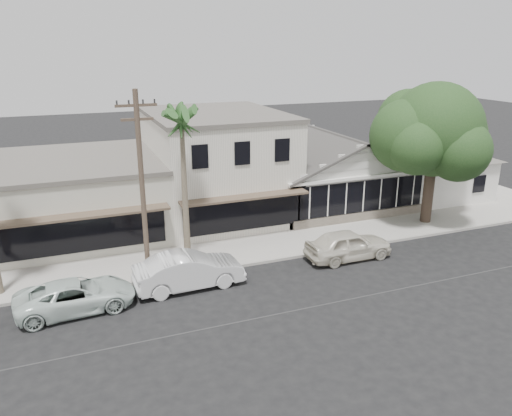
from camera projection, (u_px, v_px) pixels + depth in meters
name	position (u px, v px, depth m)	size (l,w,h in m)	color
ground	(369.00, 295.00, 22.52)	(140.00, 140.00, 0.00)	black
sidewalk_north	(163.00, 263.00, 25.71)	(90.00, 3.50, 0.15)	#9E9991
corner_shop	(332.00, 169.00, 34.46)	(10.40, 8.60, 5.10)	white
side_cottage	(435.00, 177.00, 36.78)	(6.00, 6.00, 3.00)	white
row_building_near	(216.00, 166.00, 32.41)	(8.00, 10.00, 6.50)	silver
row_building_midnear	(72.00, 198.00, 29.66)	(10.00, 10.00, 4.20)	#BCB8A8
utility_pole	(142.00, 184.00, 22.51)	(1.80, 0.24, 9.00)	brown
car_0	(348.00, 245.00, 26.16)	(1.86, 4.64, 1.58)	beige
car_1	(189.00, 271.00, 23.07)	(1.76, 5.06, 1.67)	silver
car_2	(76.00, 296.00, 21.08)	(2.26, 4.90, 1.36)	silver
shade_tree	(431.00, 132.00, 29.98)	(7.91, 7.15, 8.77)	#47362B
palm_east	(181.00, 122.00, 23.75)	(2.59, 2.59, 8.48)	#726651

